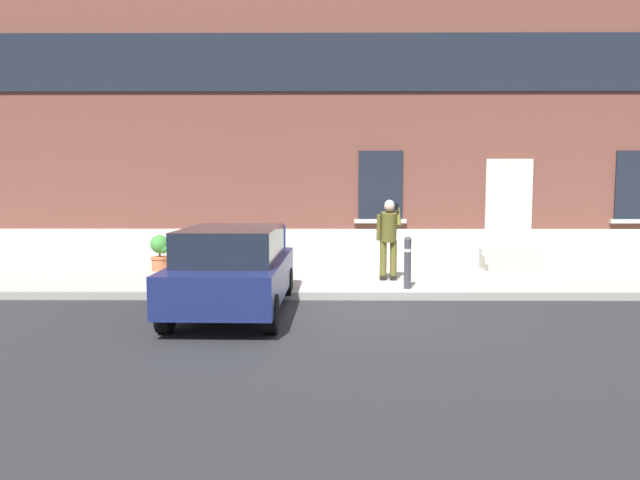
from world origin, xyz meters
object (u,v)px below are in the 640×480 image
hatchback_car_navy (233,268)px  person_on_phone (389,234)px  planter_terracotta (160,252)px  planter_olive (264,252)px  bollard_near_person (408,261)px

hatchback_car_navy → person_on_phone: (2.95, 2.69, 0.36)m
hatchback_car_navy → planter_terracotta: hatchback_car_navy is taller
hatchback_car_navy → planter_olive: size_ratio=4.77×
planter_terracotta → planter_olive: size_ratio=1.00×
bollard_near_person → person_on_phone: 1.15m
bollard_near_person → planter_terracotta: 6.12m
person_on_phone → planter_terracotta: bearing=158.3°
hatchback_car_navy → person_on_phone: person_on_phone is taller
bollard_near_person → planter_olive: size_ratio=1.22×
bollard_near_person → person_on_phone: person_on_phone is taller
person_on_phone → planter_olive: (-2.84, 1.45, -0.54)m
bollard_near_person → planter_olive: (-3.11, 2.48, -0.11)m
person_on_phone → planter_olive: bearing=146.2°
hatchback_car_navy → person_on_phone: bearing=42.4°
bollard_near_person → person_on_phone: bearing=104.8°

